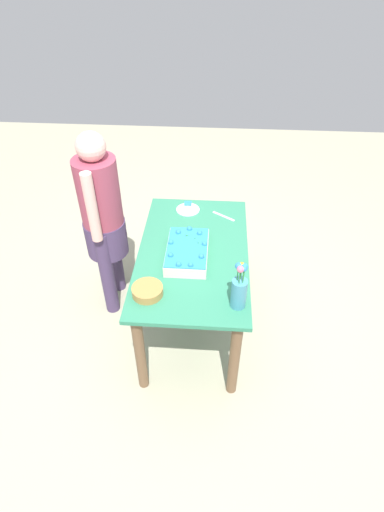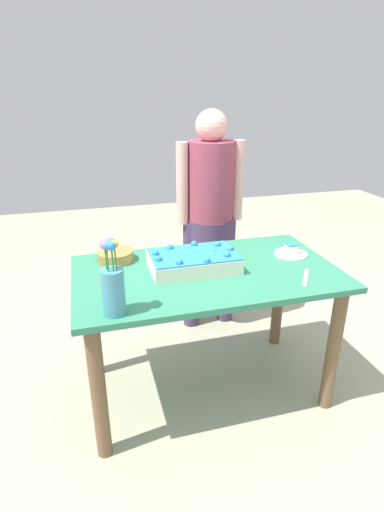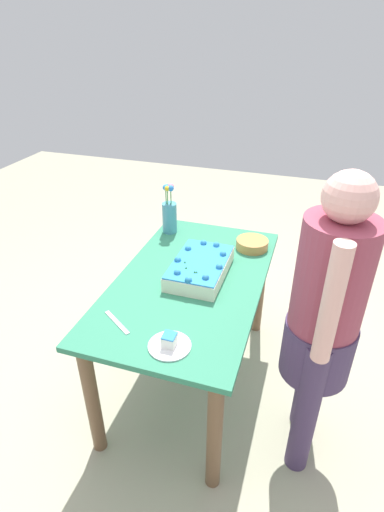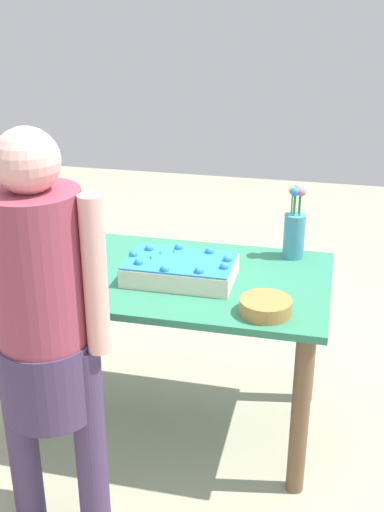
{
  "view_description": "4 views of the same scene",
  "coord_description": "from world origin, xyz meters",
  "px_view_note": "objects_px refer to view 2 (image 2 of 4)",
  "views": [
    {
      "loc": [
        -2.14,
        -0.14,
        2.51
      ],
      "look_at": [
        -0.09,
        0.0,
        0.77
      ],
      "focal_mm": 28.0,
      "sensor_mm": 36.0,
      "label": 1
    },
    {
      "loc": [
        -0.56,
        -1.75,
        1.6
      ],
      "look_at": [
        -0.07,
        0.03,
        0.82
      ],
      "focal_mm": 28.0,
      "sensor_mm": 36.0,
      "label": 2
    },
    {
      "loc": [
        1.68,
        0.55,
        1.94
      ],
      "look_at": [
        -0.05,
        -0.01,
        0.86
      ],
      "focal_mm": 28.0,
      "sensor_mm": 36.0,
      "label": 3
    },
    {
      "loc": [
        -0.64,
        2.34,
        1.87
      ],
      "look_at": [
        -0.11,
        0.02,
        0.85
      ],
      "focal_mm": 45.0,
      "sensor_mm": 36.0,
      "label": 4
    }
  ],
  "objects_px": {
    "fruit_bowl": "(115,256)",
    "person_standing": "(210,210)",
    "sheet_cake": "(194,261)",
    "serving_plate_with_slice": "(291,252)",
    "flower_vase": "(113,286)",
    "cake_knife": "(306,277)"
  },
  "relations": [
    {
      "from": "flower_vase",
      "to": "person_standing",
      "type": "height_order",
      "value": "person_standing"
    },
    {
      "from": "sheet_cake",
      "to": "fruit_bowl",
      "type": "xyz_separation_m",
      "value": [
        -0.37,
        0.22,
        -0.02
      ]
    },
    {
      "from": "sheet_cake",
      "to": "person_standing",
      "type": "bearing_deg",
      "value": 65.52
    },
    {
      "from": "flower_vase",
      "to": "serving_plate_with_slice",
      "type": "bearing_deg",
      "value": 20.56
    },
    {
      "from": "fruit_bowl",
      "to": "person_standing",
      "type": "distance_m",
      "value": 0.8
    },
    {
      "from": "person_standing",
      "to": "flower_vase",
      "type": "bearing_deg",
      "value": -36.39
    },
    {
      "from": "flower_vase",
      "to": "fruit_bowl",
      "type": "relative_size",
      "value": 1.69
    },
    {
      "from": "cake_knife",
      "to": "fruit_bowl",
      "type": "distance_m",
      "value": 0.99
    },
    {
      "from": "fruit_bowl",
      "to": "person_standing",
      "type": "relative_size",
      "value": 0.13
    },
    {
      "from": "sheet_cake",
      "to": "fruit_bowl",
      "type": "distance_m",
      "value": 0.43
    },
    {
      "from": "sheet_cake",
      "to": "serving_plate_with_slice",
      "type": "bearing_deg",
      "value": 4.02
    },
    {
      "from": "sheet_cake",
      "to": "fruit_bowl",
      "type": "relative_size",
      "value": 2.29
    },
    {
      "from": "sheet_cake",
      "to": "flower_vase",
      "type": "bearing_deg",
      "value": -141.96
    },
    {
      "from": "flower_vase",
      "to": "sheet_cake",
      "type": "bearing_deg",
      "value": 38.04
    },
    {
      "from": "fruit_bowl",
      "to": "person_standing",
      "type": "bearing_deg",
      "value": 32.75
    },
    {
      "from": "serving_plate_with_slice",
      "to": "fruit_bowl",
      "type": "relative_size",
      "value": 0.96
    },
    {
      "from": "sheet_cake",
      "to": "flower_vase",
      "type": "relative_size",
      "value": 1.36
    },
    {
      "from": "cake_knife",
      "to": "person_standing",
      "type": "bearing_deg",
      "value": -132.79
    },
    {
      "from": "serving_plate_with_slice",
      "to": "fruit_bowl",
      "type": "height_order",
      "value": "serving_plate_with_slice"
    },
    {
      "from": "sheet_cake",
      "to": "fruit_bowl",
      "type": "bearing_deg",
      "value": 150.15
    },
    {
      "from": "sheet_cake",
      "to": "flower_vase",
      "type": "height_order",
      "value": "flower_vase"
    },
    {
      "from": "sheet_cake",
      "to": "serving_plate_with_slice",
      "type": "relative_size",
      "value": 2.39
    }
  ]
}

